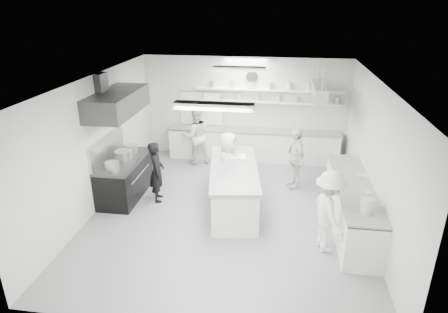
# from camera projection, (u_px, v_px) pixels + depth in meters

# --- Properties ---
(floor) EXTENTS (6.00, 7.00, 0.02)m
(floor) POSITION_uv_depth(u_px,v_px,m) (228.00, 212.00, 8.90)
(floor) COLOR gray
(floor) RESTS_ON ground
(ceiling) EXTENTS (6.00, 7.00, 0.02)m
(ceiling) POSITION_uv_depth(u_px,v_px,m) (229.00, 80.00, 7.77)
(ceiling) COLOR white
(ceiling) RESTS_ON wall_back
(wall_back) EXTENTS (6.00, 0.04, 3.00)m
(wall_back) POSITION_uv_depth(u_px,v_px,m) (245.00, 108.00, 11.54)
(wall_back) COLOR silver
(wall_back) RESTS_ON floor
(wall_front) EXTENTS (6.00, 0.04, 3.00)m
(wall_front) POSITION_uv_depth(u_px,v_px,m) (193.00, 245.00, 5.12)
(wall_front) COLOR silver
(wall_front) RESTS_ON floor
(wall_left) EXTENTS (0.04, 7.00, 3.00)m
(wall_left) POSITION_uv_depth(u_px,v_px,m) (97.00, 143.00, 8.74)
(wall_left) COLOR silver
(wall_left) RESTS_ON floor
(wall_right) EXTENTS (0.04, 7.00, 3.00)m
(wall_right) POSITION_uv_depth(u_px,v_px,m) (374.00, 158.00, 7.93)
(wall_right) COLOR silver
(wall_right) RESTS_ON floor
(stove) EXTENTS (0.80, 1.80, 0.90)m
(stove) POSITION_uv_depth(u_px,v_px,m) (125.00, 179.00, 9.45)
(stove) COLOR black
(stove) RESTS_ON floor
(exhaust_hood) EXTENTS (0.85, 2.00, 0.50)m
(exhaust_hood) POSITION_uv_depth(u_px,v_px,m) (117.00, 103.00, 8.73)
(exhaust_hood) COLOR #39393A
(exhaust_hood) RESTS_ON wall_left
(back_counter) EXTENTS (5.00, 0.60, 0.92)m
(back_counter) POSITION_uv_depth(u_px,v_px,m) (253.00, 145.00, 11.62)
(back_counter) COLOR white
(back_counter) RESTS_ON floor
(shelf_lower) EXTENTS (4.20, 0.26, 0.04)m
(shelf_lower) POSITION_uv_depth(u_px,v_px,m) (269.00, 102.00, 11.23)
(shelf_lower) COLOR white
(shelf_lower) RESTS_ON wall_back
(shelf_upper) EXTENTS (4.20, 0.26, 0.04)m
(shelf_upper) POSITION_uv_depth(u_px,v_px,m) (269.00, 90.00, 11.10)
(shelf_upper) COLOR white
(shelf_upper) RESTS_ON wall_back
(pass_through_window) EXTENTS (1.30, 0.04, 1.00)m
(pass_through_window) POSITION_uv_depth(u_px,v_px,m) (202.00, 108.00, 11.72)
(pass_through_window) COLOR black
(pass_through_window) RESTS_ON wall_back
(wall_clock) EXTENTS (0.32, 0.05, 0.32)m
(wall_clock) POSITION_uv_depth(u_px,v_px,m) (252.00, 77.00, 11.12)
(wall_clock) COLOR white
(wall_clock) RESTS_ON wall_back
(right_counter) EXTENTS (0.74, 3.30, 0.94)m
(right_counter) POSITION_uv_depth(u_px,v_px,m) (352.00, 206.00, 8.18)
(right_counter) COLOR white
(right_counter) RESTS_ON floor
(pot_rack) EXTENTS (0.30, 1.60, 0.40)m
(pot_rack) POSITION_uv_depth(u_px,v_px,m) (319.00, 92.00, 9.96)
(pot_rack) COLOR #B8B8B9
(pot_rack) RESTS_ON ceiling
(light_fixture_front) EXTENTS (1.30, 0.25, 0.10)m
(light_fixture_front) POSITION_uv_depth(u_px,v_px,m) (214.00, 106.00, 6.14)
(light_fixture_front) COLOR white
(light_fixture_front) RESTS_ON ceiling
(light_fixture_rear) EXTENTS (1.30, 0.25, 0.10)m
(light_fixture_rear) POSITION_uv_depth(u_px,v_px,m) (239.00, 69.00, 9.44)
(light_fixture_rear) COLOR white
(light_fixture_rear) RESTS_ON ceiling
(prep_island) EXTENTS (1.33, 2.71, 0.96)m
(prep_island) POSITION_uv_depth(u_px,v_px,m) (234.00, 188.00, 8.93)
(prep_island) COLOR white
(prep_island) RESTS_ON floor
(stove_pot) EXTENTS (0.42, 0.42, 0.25)m
(stove_pot) POSITION_uv_depth(u_px,v_px,m) (124.00, 156.00, 9.29)
(stove_pot) COLOR #B8B8B9
(stove_pot) RESTS_ON stove
(cook_stove) EXTENTS (0.48, 0.61, 1.47)m
(cook_stove) POSITION_uv_depth(u_px,v_px,m) (157.00, 172.00, 9.15)
(cook_stove) COLOR black
(cook_stove) RESTS_ON floor
(cook_back) EXTENTS (1.03, 0.95, 1.70)m
(cook_back) POSITION_uv_depth(u_px,v_px,m) (196.00, 136.00, 11.23)
(cook_back) COLOR silver
(cook_back) RESTS_ON floor
(cook_island_left) EXTENTS (0.66, 0.88, 1.63)m
(cook_island_left) POSITION_uv_depth(u_px,v_px,m) (229.00, 165.00, 9.31)
(cook_island_left) COLOR silver
(cook_island_left) RESTS_ON floor
(cook_island_right) EXTENTS (0.67, 1.00, 1.57)m
(cook_island_right) POSITION_uv_depth(u_px,v_px,m) (296.00, 158.00, 9.78)
(cook_island_right) COLOR silver
(cook_island_right) RESTS_ON floor
(cook_right) EXTENTS (0.89, 1.19, 1.63)m
(cook_right) POSITION_uv_depth(u_px,v_px,m) (329.00, 212.00, 7.26)
(cook_right) COLOR silver
(cook_right) RESTS_ON floor
(bowl_island_a) EXTENTS (0.25, 0.25, 0.06)m
(bowl_island_a) POSITION_uv_depth(u_px,v_px,m) (221.00, 172.00, 8.56)
(bowl_island_a) COLOR #B8B8B9
(bowl_island_a) RESTS_ON prep_island
(bowl_island_b) EXTENTS (0.23, 0.23, 0.06)m
(bowl_island_b) POSITION_uv_depth(u_px,v_px,m) (240.00, 162.00, 9.04)
(bowl_island_b) COLOR white
(bowl_island_b) RESTS_ON prep_island
(bowl_right) EXTENTS (0.25, 0.25, 0.05)m
(bowl_right) POSITION_uv_depth(u_px,v_px,m) (362.00, 177.00, 8.34)
(bowl_right) COLOR white
(bowl_right) RESTS_ON right_counter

